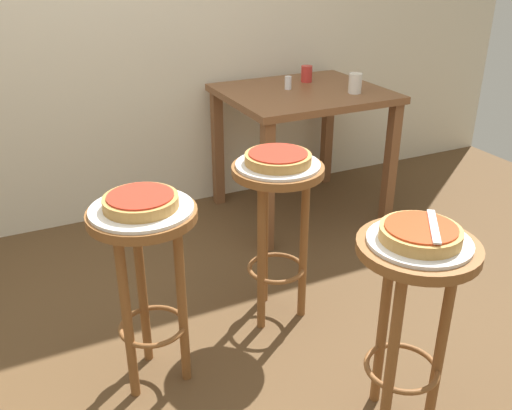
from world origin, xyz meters
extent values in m
plane|color=brown|center=(0.00, 0.00, 0.00)|extent=(6.00, 6.00, 0.00)
cylinder|color=brown|center=(0.55, -0.50, 0.71)|extent=(0.38, 0.38, 0.03)
cylinder|color=brown|center=(0.55, -0.38, 0.35)|extent=(0.04, 0.04, 0.69)
cylinder|color=brown|center=(0.44, -0.56, 0.35)|extent=(0.04, 0.04, 0.69)
cylinder|color=brown|center=(0.65, -0.56, 0.35)|extent=(0.04, 0.04, 0.69)
torus|color=brown|center=(0.55, -0.50, 0.24)|extent=(0.26, 0.26, 0.02)
cylinder|color=silver|center=(0.55, -0.50, 0.74)|extent=(0.32, 0.32, 0.01)
cylinder|color=tan|center=(0.55, -0.50, 0.76)|extent=(0.25, 0.25, 0.04)
cylinder|color=red|center=(0.55, -0.50, 0.78)|extent=(0.22, 0.22, 0.01)
cylinder|color=brown|center=(-0.15, 0.10, 0.71)|extent=(0.38, 0.38, 0.03)
cylinder|color=brown|center=(-0.15, 0.21, 0.35)|extent=(0.04, 0.04, 0.69)
cylinder|color=brown|center=(-0.26, 0.04, 0.35)|extent=(0.04, 0.04, 0.69)
cylinder|color=brown|center=(-0.05, 0.04, 0.35)|extent=(0.04, 0.04, 0.69)
torus|color=brown|center=(-0.15, 0.10, 0.24)|extent=(0.26, 0.26, 0.02)
cylinder|color=white|center=(-0.15, 0.10, 0.74)|extent=(0.36, 0.36, 0.01)
cylinder|color=#B78442|center=(-0.15, 0.10, 0.76)|extent=(0.26, 0.26, 0.04)
cylinder|color=red|center=(-0.15, 0.10, 0.78)|extent=(0.23, 0.23, 0.01)
cylinder|color=brown|center=(0.46, 0.26, 0.71)|extent=(0.38, 0.38, 0.03)
cylinder|color=brown|center=(0.46, 0.38, 0.35)|extent=(0.04, 0.04, 0.69)
cylinder|color=brown|center=(0.36, 0.20, 0.35)|extent=(0.04, 0.04, 0.69)
cylinder|color=brown|center=(0.56, 0.20, 0.35)|extent=(0.04, 0.04, 0.69)
torus|color=brown|center=(0.46, 0.26, 0.24)|extent=(0.26, 0.26, 0.02)
cylinder|color=silver|center=(0.46, 0.26, 0.74)|extent=(0.35, 0.35, 0.01)
cylinder|color=#B78442|center=(0.46, 0.26, 0.76)|extent=(0.27, 0.27, 0.04)
cylinder|color=red|center=(0.46, 0.26, 0.78)|extent=(0.24, 0.24, 0.01)
cube|color=brown|center=(1.10, 1.16, 0.75)|extent=(0.91, 0.79, 0.04)
cube|color=brown|center=(0.69, 0.81, 0.37)|extent=(0.06, 0.06, 0.73)
cube|color=brown|center=(1.50, 0.81, 0.37)|extent=(0.06, 0.06, 0.73)
cube|color=brown|center=(0.69, 1.50, 0.37)|extent=(0.06, 0.06, 0.73)
cube|color=brown|center=(1.50, 1.50, 0.37)|extent=(0.06, 0.06, 0.73)
cylinder|color=silver|center=(1.32, 0.97, 0.83)|extent=(0.08, 0.08, 0.11)
cylinder|color=red|center=(1.22, 1.33, 0.82)|extent=(0.07, 0.07, 0.10)
cylinder|color=white|center=(1.03, 1.21, 0.81)|extent=(0.04, 0.04, 0.07)
cube|color=silver|center=(0.58, -0.52, 0.79)|extent=(0.15, 0.19, 0.01)
camera|label=1|loc=(-0.56, -1.64, 1.58)|focal=39.84mm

